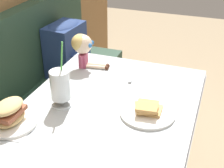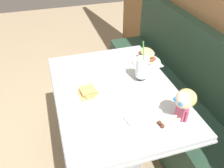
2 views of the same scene
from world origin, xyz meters
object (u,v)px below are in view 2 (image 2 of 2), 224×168
Objects in this scene: sandwich_plate at (147,58)px; butter_knife at (130,125)px; milkshake_glass at (142,68)px; seated_doll at (184,101)px; toast_plate at (88,95)px.

sandwich_plate is 0.94× the size of butter_knife.
seated_doll is (0.41, 0.08, 0.03)m from milkshake_glass.
milkshake_glass is 0.42m from seated_doll.
milkshake_glass is 0.46m from butter_knife.
seated_doll reaches higher than butter_knife.
toast_plate is 0.60m from sandwich_plate.
seated_doll is (0.03, 0.30, 0.12)m from butter_knife.
sandwich_plate reaches higher than butter_knife.
milkshake_glass is 1.34× the size of butter_knife.
toast_plate is 1.11× the size of seated_doll.
toast_plate is 1.14× the size of sandwich_plate.
toast_plate is 0.41m from milkshake_glass.
butter_knife is at bearing -31.13° from sandwich_plate.
toast_plate is at bearing -126.30° from seated_doll.
milkshake_glass reaches higher than butter_knife.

